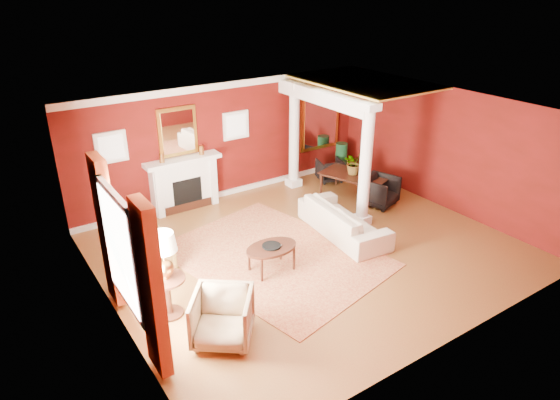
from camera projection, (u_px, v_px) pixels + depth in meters
ground at (310, 249)px, 10.39m from camera, size 8.00×8.00×0.00m
room_shell at (313, 158)px, 9.55m from camera, size 8.04×7.04×2.92m
fireplace at (184, 183)px, 11.97m from camera, size 1.85×0.42×1.29m
overmantel_mirror at (178, 132)px, 11.55m from camera, size 0.95×0.07×1.15m
flank_window_left at (111, 147)px, 10.82m from camera, size 0.70×0.07×0.70m
flank_window_right at (236, 125)px, 12.39m from camera, size 0.70×0.07×0.70m
left_window at (126, 257)px, 7.37m from camera, size 0.21×2.55×2.60m
column_front at (366, 165)px, 10.88m from camera, size 0.36×0.36×2.80m
column_back at (294, 135)px, 12.93m from camera, size 0.36×0.36×2.80m
header_beam at (322, 97)px, 11.60m from camera, size 0.30×3.20×0.32m
amber_ceiling at (364, 82)px, 11.97m from camera, size 2.30×3.40×0.04m
dining_mirror at (320, 119)px, 13.83m from camera, size 1.30×0.07×1.70m
chandelier at (362, 107)px, 12.29m from camera, size 0.60×0.62×0.75m
crown_trim at (225, 85)px, 11.84m from camera, size 8.00×0.08×0.16m
base_trim at (230, 192)px, 12.98m from camera, size 8.00×0.08×0.12m
rug at (274, 256)px, 10.11m from camera, size 3.98×4.78×0.02m
sofa at (344, 215)px, 10.82m from camera, size 0.93×2.44×0.93m
armchair_leopard at (142, 252)px, 9.39m from camera, size 0.93×0.99×0.93m
armchair_stripe at (222, 315)px, 7.65m from camera, size 1.21×1.20×0.92m
coffee_table at (272, 249)px, 9.46m from camera, size 1.04×1.04×0.52m
coffee_book at (272, 242)px, 9.36m from camera, size 0.16×0.08×0.23m
side_table at (164, 261)px, 7.98m from camera, size 0.62×0.62×1.55m
dining_table at (355, 179)px, 12.73m from camera, size 1.11×1.77×0.93m
dining_chair_near at (379, 190)px, 12.24m from camera, size 0.97×0.94×0.81m
dining_chair_far at (330, 169)px, 13.72m from camera, size 0.80×0.77×0.66m
green_urn at (341, 161)px, 14.21m from camera, size 0.38×0.38×0.91m
potted_plant at (355, 152)px, 12.48m from camera, size 0.56×0.61×0.46m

